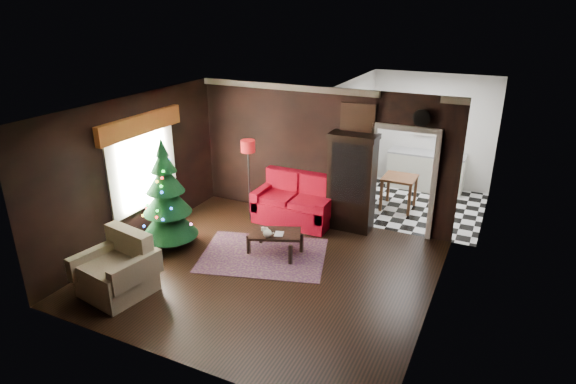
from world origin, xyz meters
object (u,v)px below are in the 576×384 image
at_px(armchair, 116,268).
at_px(curio_cabinet, 351,184).
at_px(loveseat, 294,200).
at_px(coffee_table, 275,243).
at_px(wall_clock, 422,118).
at_px(christmas_tree, 166,195).
at_px(kitchen_table, 398,193).
at_px(floor_lamp, 249,184).
at_px(teapot, 267,233).

bearing_deg(armchair, curio_cabinet, 66.36).
xyz_separation_m(loveseat, armchair, (-1.40, -3.65, -0.04)).
height_order(loveseat, armchair, loveseat).
distance_m(loveseat, armchair, 3.91).
distance_m(coffee_table, wall_clock, 3.51).
xyz_separation_m(christmas_tree, coffee_table, (1.92, 0.61, -0.83)).
xyz_separation_m(loveseat, wall_clock, (2.35, 0.40, 1.88)).
bearing_deg(kitchen_table, floor_lamp, -143.43).
bearing_deg(wall_clock, armchair, -132.79).
height_order(christmas_tree, kitchen_table, christmas_tree).
distance_m(curio_cabinet, wall_clock, 1.88).
bearing_deg(loveseat, kitchen_table, 42.51).
xyz_separation_m(armchair, kitchen_table, (3.20, 5.30, -0.08)).
relative_size(christmas_tree, teapot, 11.62).
bearing_deg(teapot, wall_clock, 43.91).
bearing_deg(curio_cabinet, loveseat, -169.17).
distance_m(loveseat, christmas_tree, 2.67).
relative_size(armchair, teapot, 5.78).
height_order(curio_cabinet, kitchen_table, curio_cabinet).
xyz_separation_m(curio_cabinet, teapot, (-0.92, -1.86, -0.44)).
bearing_deg(armchair, coffee_table, 62.98).
bearing_deg(kitchen_table, teapot, -115.51).
relative_size(armchair, wall_clock, 3.16).
relative_size(teapot, wall_clock, 0.55).
distance_m(floor_lamp, coffee_table, 1.69).
bearing_deg(christmas_tree, wall_clock, 31.27).
bearing_deg(kitchen_table, christmas_tree, -133.15).
height_order(christmas_tree, coffee_table, christmas_tree).
bearing_deg(christmas_tree, floor_lamp, 65.59).
height_order(curio_cabinet, coffee_table, curio_cabinet).
bearing_deg(armchair, wall_clock, 56.95).
bearing_deg(loveseat, wall_clock, 9.66).
height_order(curio_cabinet, christmas_tree, christmas_tree).
bearing_deg(curio_cabinet, kitchen_table, 65.56).
bearing_deg(curio_cabinet, floor_lamp, -164.58).
height_order(coffee_table, teapot, teapot).
height_order(floor_lamp, wall_clock, wall_clock).
bearing_deg(teapot, kitchen_table, 64.49).
bearing_deg(teapot, christmas_tree, -168.35).
relative_size(christmas_tree, kitchen_table, 2.71).
relative_size(armchair, kitchen_table, 1.35).
height_order(armchair, kitchen_table, armchair).
bearing_deg(armchair, teapot, 60.70).
bearing_deg(floor_lamp, christmas_tree, -114.41).
relative_size(christmas_tree, wall_clock, 6.34).
height_order(loveseat, christmas_tree, christmas_tree).
bearing_deg(wall_clock, curio_cabinet, -171.47).
bearing_deg(coffee_table, floor_lamp, 136.79).
bearing_deg(loveseat, christmas_tree, -129.10).
relative_size(coffee_table, teapot, 5.29).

